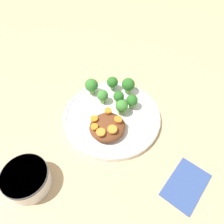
# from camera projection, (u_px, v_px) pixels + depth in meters

# --- Properties ---
(ground_plane) EXTENTS (4.00, 4.00, 0.00)m
(ground_plane) POSITION_uv_depth(u_px,v_px,m) (112.00, 119.00, 0.65)
(ground_plane) COLOR tan
(plate) EXTENTS (0.28, 0.28, 0.02)m
(plate) POSITION_uv_depth(u_px,v_px,m) (112.00, 116.00, 0.64)
(plate) COLOR white
(plate) RESTS_ON ground_plane
(dip_bowl) EXTENTS (0.11, 0.11, 0.05)m
(dip_bowl) POSITION_uv_depth(u_px,v_px,m) (27.00, 179.00, 0.50)
(dip_bowl) COLOR silver
(dip_bowl) RESTS_ON ground_plane
(stew_mound) EXTENTS (0.10, 0.09, 0.04)m
(stew_mound) POSITION_uv_depth(u_px,v_px,m) (107.00, 127.00, 0.59)
(stew_mound) COLOR brown
(stew_mound) RESTS_ON plate
(broccoli_floret_0) EXTENTS (0.04, 0.04, 0.05)m
(broccoli_floret_0) POSITION_uv_depth(u_px,v_px,m) (128.00, 85.00, 0.67)
(broccoli_floret_0) COLOR #759E51
(broccoli_floret_0) RESTS_ON plate
(broccoli_floret_1) EXTENTS (0.03, 0.03, 0.05)m
(broccoli_floret_1) POSITION_uv_depth(u_px,v_px,m) (103.00, 96.00, 0.65)
(broccoli_floret_1) COLOR #7FA85B
(broccoli_floret_1) RESTS_ON plate
(broccoli_floret_2) EXTENTS (0.03, 0.03, 0.05)m
(broccoli_floret_2) POSITION_uv_depth(u_px,v_px,m) (131.00, 100.00, 0.63)
(broccoli_floret_2) COLOR #759E51
(broccoli_floret_2) RESTS_ON plate
(broccoli_floret_3) EXTENTS (0.04, 0.04, 0.05)m
(broccoli_floret_3) POSITION_uv_depth(u_px,v_px,m) (122.00, 107.00, 0.62)
(broccoli_floret_3) COLOR #759E51
(broccoli_floret_3) RESTS_ON plate
(broccoli_floret_4) EXTENTS (0.04, 0.04, 0.05)m
(broccoli_floret_4) POSITION_uv_depth(u_px,v_px,m) (112.00, 83.00, 0.68)
(broccoli_floret_4) COLOR #7FA85B
(broccoli_floret_4) RESTS_ON plate
(broccoli_floret_5) EXTENTS (0.04, 0.04, 0.06)m
(broccoli_floret_5) POSITION_uv_depth(u_px,v_px,m) (92.00, 86.00, 0.66)
(broccoli_floret_5) COLOR #759E51
(broccoli_floret_5) RESTS_ON plate
(broccoli_floret_6) EXTENTS (0.03, 0.03, 0.05)m
(broccoli_floret_6) POSITION_uv_depth(u_px,v_px,m) (119.00, 97.00, 0.64)
(broccoli_floret_6) COLOR #7FA85B
(broccoli_floret_6) RESTS_ON plate
(carrot_slice_0) EXTENTS (0.02, 0.02, 0.01)m
(carrot_slice_0) POSITION_uv_depth(u_px,v_px,m) (118.00, 119.00, 0.58)
(carrot_slice_0) COLOR orange
(carrot_slice_0) RESTS_ON stew_mound
(carrot_slice_1) EXTENTS (0.02, 0.02, 0.00)m
(carrot_slice_1) POSITION_uv_depth(u_px,v_px,m) (101.00, 132.00, 0.55)
(carrot_slice_1) COLOR orange
(carrot_slice_1) RESTS_ON stew_mound
(carrot_slice_2) EXTENTS (0.02, 0.02, 0.01)m
(carrot_slice_2) POSITION_uv_depth(u_px,v_px,m) (108.00, 111.00, 0.59)
(carrot_slice_2) COLOR orange
(carrot_slice_2) RESTS_ON stew_mound
(carrot_slice_3) EXTENTS (0.03, 0.03, 0.01)m
(carrot_slice_3) POSITION_uv_depth(u_px,v_px,m) (112.00, 129.00, 0.56)
(carrot_slice_3) COLOR orange
(carrot_slice_3) RESTS_ON stew_mound
(carrot_slice_4) EXTENTS (0.02, 0.02, 0.01)m
(carrot_slice_4) POSITION_uv_depth(u_px,v_px,m) (94.00, 119.00, 0.58)
(carrot_slice_4) COLOR orange
(carrot_slice_4) RESTS_ON stew_mound
(carrot_slice_5) EXTENTS (0.02, 0.02, 0.01)m
(carrot_slice_5) POSITION_uv_depth(u_px,v_px,m) (94.00, 127.00, 0.56)
(carrot_slice_5) COLOR orange
(carrot_slice_5) RESTS_ON stew_mound
(napkin) EXTENTS (0.14, 0.12, 0.01)m
(napkin) POSITION_uv_depth(u_px,v_px,m) (186.00, 185.00, 0.52)
(napkin) COLOR #334C8C
(napkin) RESTS_ON ground_plane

